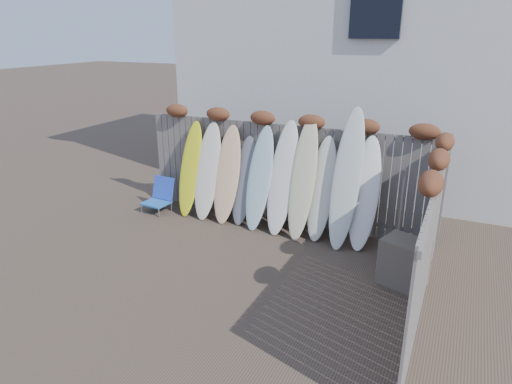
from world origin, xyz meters
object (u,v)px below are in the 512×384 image
at_px(wooden_crate, 404,262).
at_px(surfboard_0, 190,169).
at_px(lattice_panel, 431,222).
at_px(beach_chair, 160,195).

distance_m(wooden_crate, surfboard_0, 4.71).
bearing_deg(surfboard_0, lattice_panel, -7.32).
height_order(wooden_crate, lattice_panel, lattice_panel).
xyz_separation_m(beach_chair, lattice_panel, (5.54, -0.61, 0.62)).
bearing_deg(surfboard_0, beach_chair, -163.82).
bearing_deg(surfboard_0, wooden_crate, -11.86).
height_order(beach_chair, wooden_crate, wooden_crate).
distance_m(beach_chair, lattice_panel, 5.61).
relative_size(beach_chair, surfboard_0, 0.35).
relative_size(beach_chair, wooden_crate, 0.97).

